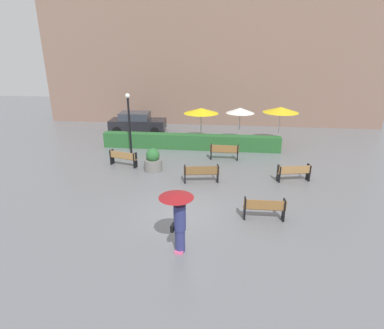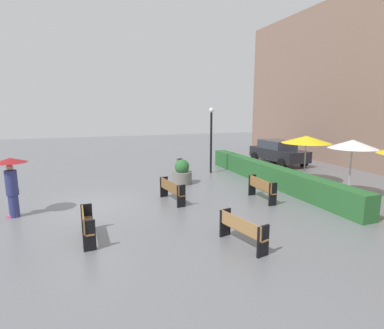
{
  "view_description": "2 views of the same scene",
  "coord_description": "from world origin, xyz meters",
  "px_view_note": "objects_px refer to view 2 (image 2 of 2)",
  "views": [
    {
      "loc": [
        1.61,
        -10.81,
        6.05
      ],
      "look_at": [
        0.08,
        2.51,
        1.1
      ],
      "focal_mm": 29.26,
      "sensor_mm": 36.0,
      "label": 1
    },
    {
      "loc": [
        11.72,
        -0.19,
        3.67
      ],
      "look_at": [
        -1.43,
        4.62,
        1.08
      ],
      "focal_mm": 28.53,
      "sensor_mm": 36.0,
      "label": 2
    }
  ],
  "objects_px": {
    "bench_far_right": "(242,229)",
    "patio_umbrella_yellow": "(306,140)",
    "bench_near_right": "(87,223)",
    "bench_mid_center": "(171,189)",
    "lamp_post": "(211,133)",
    "patio_umbrella_white": "(353,144)",
    "parked_car": "(278,152)",
    "bench_back_row": "(261,187)",
    "planter_pot": "(182,173)",
    "bench_far_left": "(180,167)",
    "pedestrian_with_umbrella": "(11,178)"
  },
  "relations": [
    {
      "from": "bench_far_right",
      "to": "patio_umbrella_yellow",
      "type": "height_order",
      "value": "patio_umbrella_yellow"
    },
    {
      "from": "bench_far_right",
      "to": "patio_umbrella_yellow",
      "type": "bearing_deg",
      "value": 128.84
    },
    {
      "from": "bench_near_right",
      "to": "bench_mid_center",
      "type": "xyz_separation_m",
      "value": [
        -2.64,
        3.23,
        0.01
      ]
    },
    {
      "from": "lamp_post",
      "to": "patio_umbrella_white",
      "type": "bearing_deg",
      "value": 27.3
    },
    {
      "from": "bench_far_right",
      "to": "patio_umbrella_yellow",
      "type": "distance_m",
      "value": 8.28
    },
    {
      "from": "patio_umbrella_white",
      "to": "parked_car",
      "type": "bearing_deg",
      "value": 165.36
    },
    {
      "from": "bench_back_row",
      "to": "bench_mid_center",
      "type": "distance_m",
      "value": 3.62
    },
    {
      "from": "bench_far_right",
      "to": "planter_pot",
      "type": "bearing_deg",
      "value": 174.74
    },
    {
      "from": "bench_far_left",
      "to": "pedestrian_with_umbrella",
      "type": "distance_m",
      "value": 8.47
    },
    {
      "from": "bench_near_right",
      "to": "pedestrian_with_umbrella",
      "type": "distance_m",
      "value": 3.78
    },
    {
      "from": "lamp_post",
      "to": "patio_umbrella_yellow",
      "type": "bearing_deg",
      "value": 39.68
    },
    {
      "from": "bench_back_row",
      "to": "bench_mid_center",
      "type": "relative_size",
      "value": 0.96
    },
    {
      "from": "parked_car",
      "to": "pedestrian_with_umbrella",
      "type": "bearing_deg",
      "value": -69.41
    },
    {
      "from": "bench_mid_center",
      "to": "patio_umbrella_yellow",
      "type": "relative_size",
      "value": 0.73
    },
    {
      "from": "patio_umbrella_yellow",
      "to": "parked_car",
      "type": "relative_size",
      "value": 0.55
    },
    {
      "from": "bench_back_row",
      "to": "patio_umbrella_white",
      "type": "bearing_deg",
      "value": 75.67
    },
    {
      "from": "bench_back_row",
      "to": "patio_umbrella_yellow",
      "type": "height_order",
      "value": "patio_umbrella_yellow"
    },
    {
      "from": "lamp_post",
      "to": "bench_far_right",
      "type": "bearing_deg",
      "value": -18.56
    },
    {
      "from": "bench_far_right",
      "to": "bench_mid_center",
      "type": "relative_size",
      "value": 0.96
    },
    {
      "from": "bench_near_right",
      "to": "pedestrian_with_umbrella",
      "type": "relative_size",
      "value": 0.77
    },
    {
      "from": "planter_pot",
      "to": "parked_car",
      "type": "height_order",
      "value": "parked_car"
    },
    {
      "from": "planter_pot",
      "to": "bench_mid_center",
      "type": "bearing_deg",
      "value": -26.44
    },
    {
      "from": "planter_pot",
      "to": "parked_car",
      "type": "xyz_separation_m",
      "value": [
        -3.06,
        7.77,
        0.29
      ]
    },
    {
      "from": "bench_mid_center",
      "to": "pedestrian_with_umbrella",
      "type": "distance_m",
      "value": 5.59
    },
    {
      "from": "bench_far_left",
      "to": "parked_car",
      "type": "relative_size",
      "value": 0.38
    },
    {
      "from": "bench_back_row",
      "to": "planter_pot",
      "type": "distance_m",
      "value": 4.28
    },
    {
      "from": "bench_mid_center",
      "to": "lamp_post",
      "type": "bearing_deg",
      "value": 141.07
    },
    {
      "from": "planter_pot",
      "to": "bench_far_right",
      "type": "bearing_deg",
      "value": -5.26
    },
    {
      "from": "patio_umbrella_yellow",
      "to": "lamp_post",
      "type": "bearing_deg",
      "value": -140.32
    },
    {
      "from": "bench_far_left",
      "to": "bench_near_right",
      "type": "distance_m",
      "value": 8.69
    },
    {
      "from": "lamp_post",
      "to": "parked_car",
      "type": "distance_m",
      "value": 5.7
    },
    {
      "from": "pedestrian_with_umbrella",
      "to": "parked_car",
      "type": "relative_size",
      "value": 0.47
    },
    {
      "from": "patio_umbrella_white",
      "to": "bench_mid_center",
      "type": "bearing_deg",
      "value": -105.45
    },
    {
      "from": "bench_back_row",
      "to": "bench_near_right",
      "type": "distance_m",
      "value": 6.89
    },
    {
      "from": "bench_near_right",
      "to": "bench_far_left",
      "type": "bearing_deg",
      "value": 144.81
    },
    {
      "from": "bench_back_row",
      "to": "pedestrian_with_umbrella",
      "type": "bearing_deg",
      "value": -98.11
    },
    {
      "from": "pedestrian_with_umbrella",
      "to": "bench_near_right",
      "type": "bearing_deg",
      "value": 38.4
    },
    {
      "from": "bench_mid_center",
      "to": "pedestrian_with_umbrella",
      "type": "relative_size",
      "value": 0.85
    },
    {
      "from": "lamp_post",
      "to": "bench_far_left",
      "type": "bearing_deg",
      "value": -86.27
    },
    {
      "from": "bench_far_right",
      "to": "lamp_post",
      "type": "relative_size",
      "value": 0.45
    },
    {
      "from": "bench_back_row",
      "to": "bench_far_left",
      "type": "xyz_separation_m",
      "value": [
        -5.5,
        -1.69,
        -0.03
      ]
    },
    {
      "from": "bench_far_left",
      "to": "bench_near_right",
      "type": "height_order",
      "value": "bench_near_right"
    },
    {
      "from": "planter_pot",
      "to": "patio_umbrella_yellow",
      "type": "bearing_deg",
      "value": 70.2
    },
    {
      "from": "planter_pot",
      "to": "pedestrian_with_umbrella",
      "type": "bearing_deg",
      "value": -70.49
    },
    {
      "from": "bench_near_right",
      "to": "planter_pot",
      "type": "relative_size",
      "value": 1.29
    },
    {
      "from": "patio_umbrella_yellow",
      "to": "patio_umbrella_white",
      "type": "height_order",
      "value": "patio_umbrella_white"
    },
    {
      "from": "bench_far_right",
      "to": "bench_back_row",
      "type": "relative_size",
      "value": 1.0
    },
    {
      "from": "bench_far_left",
      "to": "bench_far_right",
      "type": "bearing_deg",
      "value": -7.04
    },
    {
      "from": "bench_far_right",
      "to": "bench_near_right",
      "type": "xyz_separation_m",
      "value": [
        -1.81,
        -3.91,
        0.02
      ]
    },
    {
      "from": "bench_mid_center",
      "to": "planter_pot",
      "type": "height_order",
      "value": "planter_pot"
    }
  ]
}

